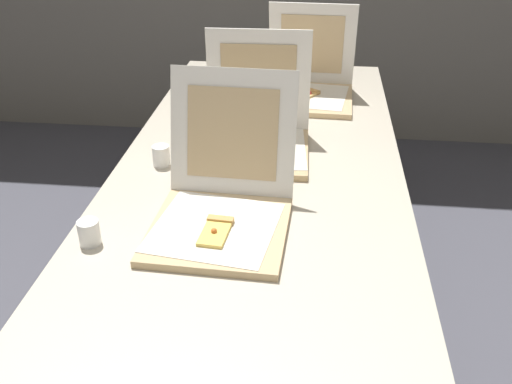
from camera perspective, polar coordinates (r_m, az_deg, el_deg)
The scene contains 7 objects.
table at distance 1.85m, azimuth 0.00°, elevation 0.07°, with size 0.95×2.45×0.75m.
pizza_box_front at distance 1.58m, azimuth -3.43°, elevation -1.53°, with size 0.39×0.48×0.38m.
pizza_box_middle at distance 2.00m, azimuth -0.04°, elevation 5.68°, with size 0.38×0.38×0.39m.
pizza_box_back at distance 2.49m, azimuth 5.25°, elevation 10.40°, with size 0.38×0.38×0.38m.
cup_white_mid at distance 1.93m, azimuth -9.39°, elevation 3.58°, with size 0.06×0.06×0.07m, color white.
cup_white_near_left at distance 1.57m, azimuth -16.22°, elevation -3.88°, with size 0.06×0.06×0.07m, color white.
cup_white_far at distance 2.20m, azimuth -5.76°, elevation 7.18°, with size 0.06×0.06×0.07m, color white.
Camera 1 is at (0.17, -0.93, 1.63)m, focal length 40.35 mm.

